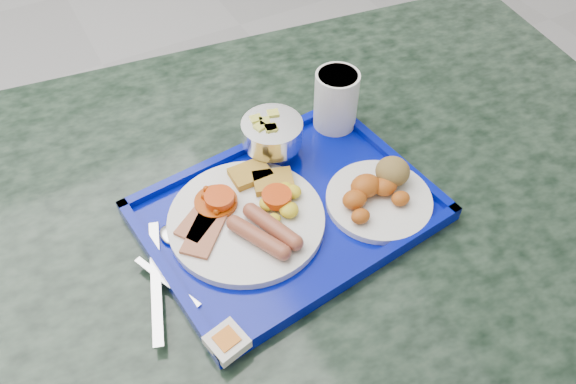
# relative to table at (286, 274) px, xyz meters

# --- Properties ---
(table) EXTENTS (1.41, 1.03, 0.82)m
(table) POSITION_rel_table_xyz_m (0.00, 0.00, 0.00)
(table) COLOR gray
(table) RESTS_ON floor
(tray) EXTENTS (0.44, 0.35, 0.02)m
(tray) POSITION_rel_table_xyz_m (-0.01, -0.03, 0.22)
(tray) COLOR #030D98
(tray) RESTS_ON table
(main_plate) EXTENTS (0.23, 0.23, 0.04)m
(main_plate) POSITION_rel_table_xyz_m (-0.07, -0.02, 0.24)
(main_plate) COLOR silver
(main_plate) RESTS_ON tray
(bread_plate) EXTENTS (0.16, 0.16, 0.05)m
(bread_plate) POSITION_rel_table_xyz_m (0.12, -0.08, 0.24)
(bread_plate) COLOR silver
(bread_plate) RESTS_ON tray
(fruit_bowl) EXTENTS (0.10, 0.10, 0.07)m
(fruit_bowl) POSITION_rel_table_xyz_m (0.02, 0.09, 0.27)
(fruit_bowl) COLOR silver
(fruit_bowl) RESTS_ON tray
(juice_cup) EXTENTS (0.07, 0.07, 0.10)m
(juice_cup) POSITION_rel_table_xyz_m (0.15, 0.10, 0.28)
(juice_cup) COLOR white
(juice_cup) RESTS_ON tray
(spoon) EXTENTS (0.08, 0.15, 0.01)m
(spoon) POSITION_rel_table_xyz_m (-0.19, -0.01, 0.23)
(spoon) COLOR silver
(spoon) RESTS_ON tray
(knife) EXTENTS (0.07, 0.19, 0.00)m
(knife) POSITION_rel_table_xyz_m (-0.23, -0.06, 0.23)
(knife) COLOR silver
(knife) RESTS_ON tray
(jam_packet) EXTENTS (0.05, 0.05, 0.02)m
(jam_packet) POSITION_rel_table_xyz_m (-0.18, -0.19, 0.23)
(jam_packet) COLOR silver
(jam_packet) RESTS_ON tray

